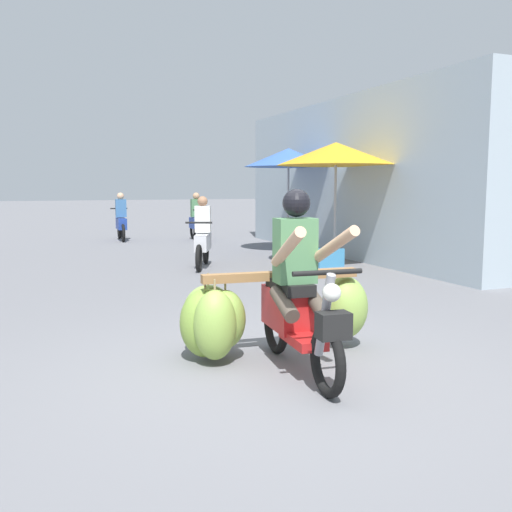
{
  "coord_description": "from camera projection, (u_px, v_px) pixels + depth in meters",
  "views": [
    {
      "loc": [
        -1.92,
        -4.27,
        1.61
      ],
      "look_at": [
        0.18,
        1.05,
        0.9
      ],
      "focal_mm": 40.06,
      "sensor_mm": 36.0,
      "label": 1
    }
  ],
  "objects": [
    {
      "name": "motorbike_main_loaded",
      "position": [
        262.0,
        309.0,
        5.2
      ],
      "size": [
        1.89,
        1.93,
        1.58
      ],
      "color": "black",
      "rests_on": "ground"
    },
    {
      "name": "market_umbrella_near_shop",
      "position": [
        336.0,
        154.0,
        11.23
      ],
      "size": [
        2.35,
        2.35,
        2.45
      ],
      "color": "#99999E",
      "rests_on": "ground"
    },
    {
      "name": "motorbike_distant_ahead_left",
      "position": [
        203.0,
        239.0,
        11.22
      ],
      "size": [
        0.79,
        1.52,
        1.4
      ],
      "color": "black",
      "rests_on": "ground"
    },
    {
      "name": "motorbike_distant_far_ahead",
      "position": [
        121.0,
        221.0,
        16.66
      ],
      "size": [
        0.5,
        1.62,
        1.4
      ],
      "color": "black",
      "rests_on": "ground"
    },
    {
      "name": "shopfront_building",
      "position": [
        392.0,
        179.0,
        13.58
      ],
      "size": [
        3.26,
        9.59,
        3.54
      ],
      "color": "#9EADB7",
      "rests_on": "ground"
    },
    {
      "name": "market_umbrella_further_along",
      "position": [
        288.0,
        158.0,
        13.64
      ],
      "size": [
        2.13,
        2.13,
        2.49
      ],
      "color": "#99999E",
      "rests_on": "ground"
    },
    {
      "name": "produce_crate",
      "position": [
        327.0,
        257.0,
        11.42
      ],
      "size": [
        0.56,
        0.4,
        0.36
      ],
      "primitive_type": "cube",
      "color": "teal",
      "rests_on": "ground"
    },
    {
      "name": "ground_plane",
      "position": [
        282.0,
        376.0,
        4.84
      ],
      "size": [
        120.0,
        120.0,
        0.0
      ],
      "primitive_type": "plane",
      "color": "slate"
    },
    {
      "name": "motorbike_distant_ahead_right",
      "position": [
        197.0,
        221.0,
        16.76
      ],
      "size": [
        0.5,
        1.62,
        1.4
      ],
      "color": "black",
      "rests_on": "ground"
    }
  ]
}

